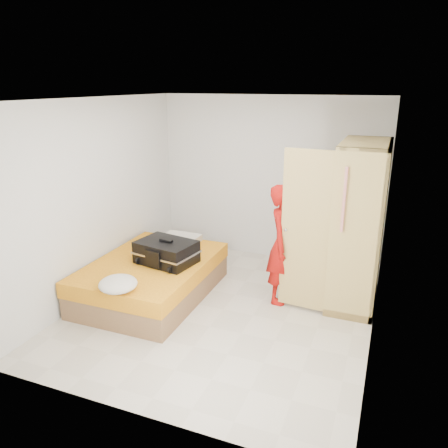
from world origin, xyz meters
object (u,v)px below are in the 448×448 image
at_px(bed, 152,278).
at_px(person, 283,244).
at_px(suitcase, 166,252).
at_px(round_cushion, 118,284).
at_px(wardrobe, 354,229).

xyz_separation_m(bed, person, (1.66, 0.51, 0.53)).
bearing_deg(suitcase, bed, -160.71).
xyz_separation_m(suitcase, round_cushion, (-0.11, -0.93, -0.06)).
bearing_deg(wardrobe, bed, -161.69).
bearing_deg(suitcase, person, 28.31).
distance_m(person, suitcase, 1.53).
distance_m(wardrobe, suitcase, 2.45).
height_order(person, suitcase, person).
height_order(wardrobe, round_cushion, wardrobe).
xyz_separation_m(wardrobe, person, (-0.84, -0.32, -0.21)).
distance_m(person, round_cushion, 2.12).
bearing_deg(bed, person, 17.13).
xyz_separation_m(bed, suitcase, (0.21, 0.03, 0.39)).
distance_m(suitcase, round_cushion, 0.94).
distance_m(wardrobe, person, 0.92).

